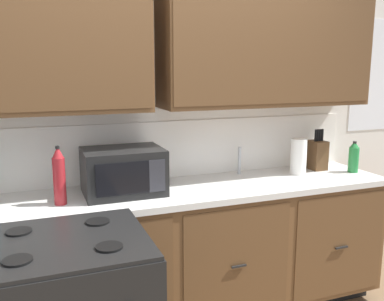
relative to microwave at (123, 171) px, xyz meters
The scene contains 8 objects.
wall_unit 0.67m from the microwave, 35.07° to the left, with size 4.32×0.40×2.49m.
counter_run 0.64m from the microwave, ahead, with size 3.15×0.64×0.93m.
microwave is the anchor object (origin of this frame).
knife_block 1.52m from the microwave, ahead, with size 0.11×0.14×0.31m.
sink_faucet 0.91m from the microwave, 11.67° to the left, with size 0.02×0.02×0.20m, color #B2B5BA.
paper_towel_roll 1.29m from the microwave, ahead, with size 0.12×0.12×0.26m, color white.
bottle_red 0.39m from the microwave, 167.44° to the right, with size 0.07×0.07×0.34m.
bottle_green 1.71m from the microwave, ahead, with size 0.07×0.07×0.23m.
Camera 1 is at (-0.75, -2.19, 1.69)m, focal length 39.78 mm.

